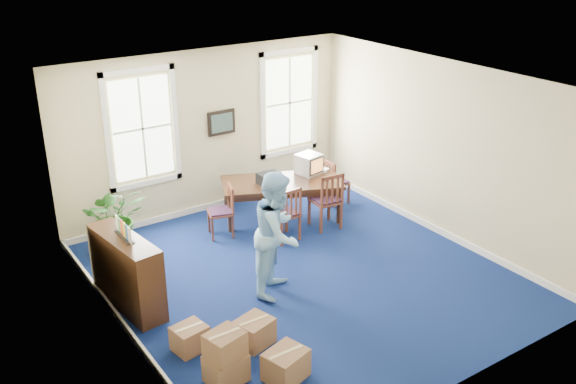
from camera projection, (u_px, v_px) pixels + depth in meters
floor at (303, 275)px, 10.48m from camera, size 6.50×6.50×0.00m
ceiling at (306, 83)px, 9.23m from camera, size 6.50×6.50×0.00m
wall_back at (207, 132)px, 12.34m from camera, size 6.50×0.00×6.50m
wall_front at (468, 274)px, 7.38m from camera, size 6.50×0.00×6.50m
wall_left at (116, 234)px, 8.31m from camera, size 0.00×6.50×6.50m
wall_right at (442, 149)px, 11.40m from camera, size 0.00×6.50×6.50m
baseboard_back at (211, 205)px, 12.92m from camera, size 6.00×0.04×0.12m
baseboard_left at (130, 333)px, 8.93m from camera, size 0.04×6.50×0.12m
baseboard_right at (433, 227)px, 11.99m from camera, size 0.04×6.50×0.12m
window_left at (142, 129)px, 11.54m from camera, size 1.40×0.12×2.20m
window_right at (289, 103)px, 13.18m from camera, size 1.40×0.12×2.20m
wall_picture at (221, 123)px, 12.39m from camera, size 0.58×0.06×0.48m
conference_table at (282, 200)px, 12.37m from camera, size 2.49×1.86×0.77m
crt_tv at (309, 164)px, 12.52m from camera, size 0.52×0.55×0.39m
game_console at (323, 170)px, 12.71m from camera, size 0.22×0.25×0.05m
equipment_bag at (269, 178)px, 12.08m from camera, size 0.43×0.29×0.21m
chair_near_left at (284, 213)px, 11.49m from camera, size 0.49×0.49×1.04m
chair_near_right at (325, 199)px, 11.95m from camera, size 0.55×0.55×1.12m
chair_end_left at (220, 211)px, 11.64m from camera, size 0.55×0.55×0.97m
chair_end_right at (337, 181)px, 13.03m from camera, size 0.42×0.42×0.92m
man at (278, 233)px, 9.72m from camera, size 1.21×1.18×1.97m
credenza at (127, 271)px, 9.44m from camera, size 0.63×1.56×1.19m
brochure_rack at (123, 226)px, 9.17m from camera, size 0.13×0.61×0.27m
potted_plant at (115, 217)px, 11.13m from camera, size 1.26×1.15×1.20m
cardboard_boxes at (235, 347)px, 8.11m from camera, size 1.52×1.52×0.74m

